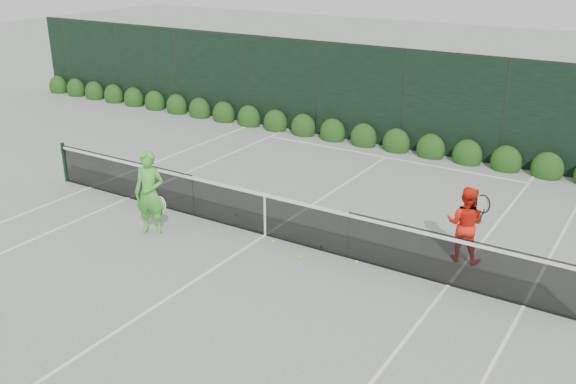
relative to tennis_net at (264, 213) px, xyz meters
The scene contains 8 objects.
ground 0.53m from the tennis_net, ahead, with size 80.00×80.00×0.00m, color gray.
tennis_net is the anchor object (origin of this frame).
player_woman 2.50m from the tennis_net, 150.96° to the right, with size 0.78×0.62×1.87m.
player_man 4.19m from the tennis_net, 16.09° to the left, with size 0.90×0.63×1.57m.
court_lines 0.53m from the tennis_net, ahead, with size 11.03×23.83×0.01m.
windscreen_fence 2.88m from the tennis_net, 89.49° to the right, with size 32.00×21.07×3.06m.
hedge_row 7.16m from the tennis_net, 89.80° to the left, with size 31.66×0.65×0.94m.
tennis_balls 0.96m from the tennis_net, ahead, with size 3.51×1.15×0.07m.
Camera 1 is at (7.16, -10.48, 5.98)m, focal length 40.00 mm.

